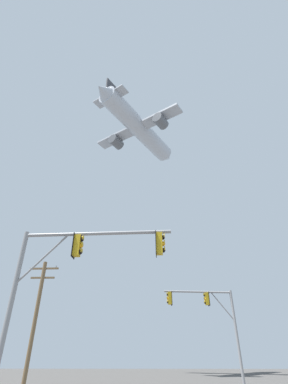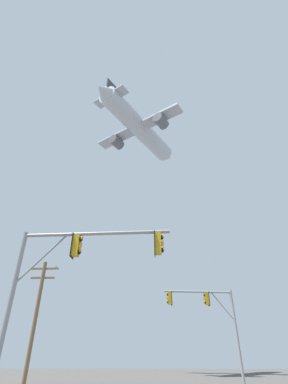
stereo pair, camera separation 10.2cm
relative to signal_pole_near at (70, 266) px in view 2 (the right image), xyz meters
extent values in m
cylinder|color=gray|center=(-2.19, 0.07, -1.61)|extent=(0.20, 0.20, 6.31)
cylinder|color=gray|center=(0.96, -0.03, 1.39)|extent=(6.30, 0.34, 0.15)
cylinder|color=gray|center=(-1.25, 0.04, 0.37)|extent=(1.95, 0.14, 2.11)
cube|color=gold|center=(3.60, -0.11, 0.87)|extent=(0.27, 0.33, 0.90)
cylinder|color=gold|center=(3.60, -0.11, 1.38)|extent=(0.05, 0.05, 0.12)
cube|color=black|center=(3.46, -0.11, 0.87)|extent=(0.04, 0.46, 1.04)
sphere|color=black|center=(3.75, -0.11, 1.14)|extent=(0.20, 0.20, 0.20)
cylinder|color=gold|center=(3.81, -0.12, 1.20)|extent=(0.05, 0.21, 0.21)
sphere|color=orange|center=(3.75, -0.11, 0.86)|extent=(0.20, 0.20, 0.20)
cylinder|color=gold|center=(3.81, -0.12, 0.92)|extent=(0.05, 0.21, 0.21)
sphere|color=black|center=(3.75, -0.11, 0.58)|extent=(0.20, 0.20, 0.20)
cylinder|color=gold|center=(3.81, -0.12, 0.64)|extent=(0.05, 0.21, 0.21)
cube|color=gold|center=(0.14, 0.00, 0.87)|extent=(0.27, 0.33, 0.90)
cylinder|color=gold|center=(0.14, 0.00, 1.38)|extent=(0.05, 0.05, 0.12)
cube|color=black|center=(0.00, 0.00, 0.87)|extent=(0.04, 0.46, 1.04)
sphere|color=black|center=(0.28, -0.01, 1.14)|extent=(0.20, 0.20, 0.20)
cylinder|color=gold|center=(0.35, -0.01, 1.20)|extent=(0.05, 0.21, 0.21)
sphere|color=orange|center=(0.28, -0.01, 0.86)|extent=(0.20, 0.20, 0.20)
cylinder|color=gold|center=(0.35, -0.01, 0.92)|extent=(0.05, 0.21, 0.21)
sphere|color=black|center=(0.28, -0.01, 0.58)|extent=(0.20, 0.20, 0.20)
cylinder|color=gold|center=(0.35, -0.01, 0.64)|extent=(0.05, 0.21, 0.21)
cylinder|color=gray|center=(9.42, 12.68, -1.58)|extent=(0.20, 0.20, 6.37)
cylinder|color=gray|center=(6.75, 12.34, 1.46)|extent=(5.36, 0.83, 0.15)
cylinder|color=gray|center=(8.62, 12.58, 0.42)|extent=(1.68, 0.29, 2.13)
cube|color=gold|center=(4.50, 12.05, 0.93)|extent=(0.30, 0.35, 0.90)
cylinder|color=gold|center=(4.50, 12.05, 1.44)|extent=(0.05, 0.05, 0.12)
cube|color=black|center=(4.64, 12.07, 0.93)|extent=(0.08, 0.46, 1.04)
sphere|color=black|center=(4.36, 12.04, 1.20)|extent=(0.20, 0.20, 0.20)
cylinder|color=gold|center=(4.29, 12.03, 1.26)|extent=(0.07, 0.21, 0.21)
sphere|color=orange|center=(4.36, 12.04, 0.92)|extent=(0.20, 0.20, 0.20)
cylinder|color=gold|center=(4.29, 12.03, 0.98)|extent=(0.07, 0.21, 0.21)
sphere|color=black|center=(4.36, 12.04, 0.64)|extent=(0.20, 0.20, 0.20)
cylinder|color=gold|center=(4.29, 12.03, 0.70)|extent=(0.07, 0.21, 0.21)
cube|color=gold|center=(7.44, 12.43, 0.93)|extent=(0.30, 0.35, 0.90)
cylinder|color=gold|center=(7.44, 12.43, 1.44)|extent=(0.05, 0.05, 0.12)
cube|color=black|center=(7.58, 12.45, 0.93)|extent=(0.08, 0.46, 1.04)
sphere|color=black|center=(7.30, 12.41, 1.20)|extent=(0.20, 0.20, 0.20)
cylinder|color=gold|center=(7.23, 12.40, 1.26)|extent=(0.07, 0.21, 0.21)
sphere|color=orange|center=(7.30, 12.41, 0.92)|extent=(0.20, 0.20, 0.20)
cylinder|color=gold|center=(7.23, 12.40, 0.98)|extent=(0.07, 0.21, 0.21)
sphere|color=black|center=(7.30, 12.41, 0.64)|extent=(0.20, 0.20, 0.20)
cylinder|color=gold|center=(7.23, 12.40, 0.70)|extent=(0.07, 0.21, 0.21)
cylinder|color=brown|center=(-5.12, 10.13, -0.72)|extent=(0.28, 0.28, 8.10)
cube|color=brown|center=(-5.12, 10.13, 2.83)|extent=(2.20, 0.12, 0.12)
cube|color=brown|center=(-5.12, 10.13, 2.13)|extent=(1.80, 0.12, 0.12)
cylinder|color=gray|center=(-6.02, 10.13, 2.95)|extent=(0.10, 0.10, 0.18)
cylinder|color=gray|center=(-4.22, 10.13, 2.95)|extent=(0.10, 0.10, 0.18)
cylinder|color=#B7BCC6|center=(0.68, 31.56, 37.60)|extent=(13.74, 19.25, 3.62)
cone|color=#B7BCC6|center=(6.60, 41.20, 37.60)|extent=(4.23, 3.92, 3.44)
cone|color=#B7BCC6|center=(-5.18, 22.01, 37.60)|extent=(3.81, 3.54, 3.08)
cube|color=#A8ADB7|center=(0.38, 31.07, 37.05)|extent=(17.69, 12.18, 0.41)
cylinder|color=#595B60|center=(-4.20, 33.89, 35.97)|extent=(3.16, 3.38, 2.04)
cylinder|color=#595B60|center=(4.97, 28.26, 35.97)|extent=(3.16, 3.38, 2.04)
cube|color=#333338|center=(-3.94, 24.04, 39.63)|extent=(1.89, 2.84, 4.30)
cube|color=#A8ADB7|center=(-4.05, 23.84, 37.93)|extent=(6.85, 5.29, 0.23)
camera|label=1|loc=(3.41, -11.38, -3.36)|focal=26.69mm
camera|label=2|loc=(3.51, -11.38, -3.36)|focal=26.69mm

